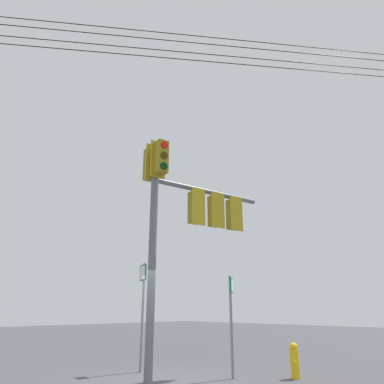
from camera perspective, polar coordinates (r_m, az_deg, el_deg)
The scene contains 6 objects.
ground_plane at distance 9.24m, azimuth -6.95°, elevation -28.13°, with size 60.00×60.00×0.00m, color #47474C.
signal_mast_assembly at distance 9.72m, azimuth -1.34°, elevation -2.64°, with size 3.79×1.20×5.93m.
route_sign_primary at distance 10.53m, azimuth -7.94°, elevation -17.21°, with size 0.12×0.34×2.87m.
fire_hydrant at distance 9.91m, azimuth 16.17°, elevation -24.57°, with size 0.29×0.26×0.81m.
route_sign_secondary at distance 9.56m, azimuth 6.35°, elevation -19.04°, with size 0.27×0.17×2.42m.
overhead_wire_span at distance 11.85m, azimuth 0.17°, elevation 22.17°, with size 18.65×13.06×1.72m.
Camera 1 is at (-5.68, -7.12, 1.61)m, focal length 33.19 mm.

